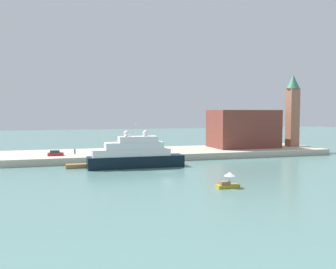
{
  "coord_description": "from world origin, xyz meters",
  "views": [
    {
      "loc": [
        -22.11,
        -74.92,
        12.73
      ],
      "look_at": [
        2.0,
        6.0,
        7.61
      ],
      "focal_mm": 39.59,
      "sensor_mm": 36.0,
      "label": 1
    }
  ],
  "objects": [
    {
      "name": "person_figure",
      "position": [
        -17.98,
        24.6,
        2.47
      ],
      "size": [
        0.36,
        0.36,
        1.57
      ],
      "color": "#4C4C4C",
      "rests_on": "quay_dock"
    },
    {
      "name": "small_motorboat",
      "position": [
        5.15,
        -18.72,
        1.09
      ],
      "size": [
        3.87,
        1.96,
        2.65
      ],
      "color": "#B7991E",
      "rests_on": "ground"
    },
    {
      "name": "large_yacht",
      "position": [
        -5.29,
        8.24,
        2.89
      ],
      "size": [
        22.09,
        4.51,
        10.89
      ],
      "color": "black",
      "rests_on": "ground"
    },
    {
      "name": "bell_tower",
      "position": [
        50.12,
        27.51,
        14.21
      ],
      "size": [
        4.16,
        4.16,
        22.81
      ],
      "color": "#9E664C",
      "rests_on": "quay_dock"
    },
    {
      "name": "parked_car",
      "position": [
        -22.85,
        22.28,
        2.32
      ],
      "size": [
        3.89,
        1.84,
        1.33
      ],
      "color": "#B21E1E",
      "rests_on": "quay_dock"
    },
    {
      "name": "work_barge",
      "position": [
        -17.42,
        11.14,
        0.46
      ],
      "size": [
        6.36,
        1.86,
        0.93
      ],
      "primitive_type": "cube",
      "color": "olive",
      "rests_on": "ground"
    },
    {
      "name": "harbor_building",
      "position": [
        33.3,
        28.93,
        7.55
      ],
      "size": [
        19.75,
        12.84,
        11.62
      ],
      "primitive_type": "cube",
      "color": "brown",
      "rests_on": "quay_dock"
    },
    {
      "name": "ground",
      "position": [
        0.0,
        0.0,
        0.0
      ],
      "size": [
        400.0,
        400.0,
        0.0
      ],
      "primitive_type": "plane",
      "color": "slate"
    },
    {
      "name": "quay_dock",
      "position": [
        0.0,
        27.27,
        0.87
      ],
      "size": [
        110.0,
        22.53,
        1.74
      ],
      "primitive_type": "cube",
      "color": "#B7AD99",
      "rests_on": "ground"
    },
    {
      "name": "mooring_bollard",
      "position": [
        1.53,
        17.41,
        2.18
      ],
      "size": [
        0.55,
        0.55,
        0.88
      ],
      "primitive_type": "cylinder",
      "color": "black",
      "rests_on": "quay_dock"
    }
  ]
}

